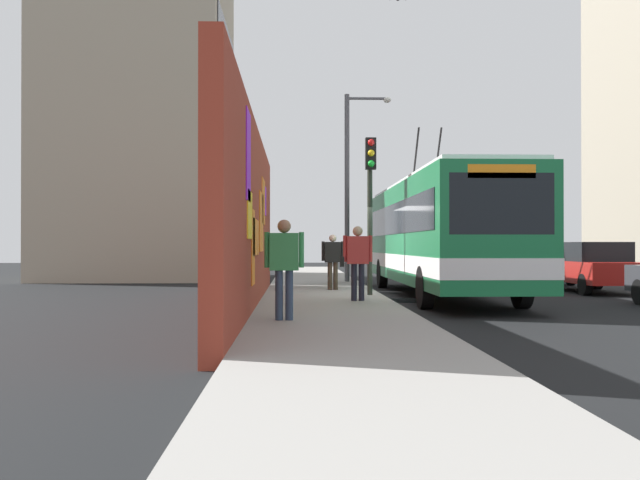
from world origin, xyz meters
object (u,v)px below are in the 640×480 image
Objects in this scene: street_lamp at (352,174)px; city_bus at (438,232)px; pedestrian_midblock at (333,257)px; parked_car_white at (493,259)px; pedestrian_at_curb at (357,256)px; parked_car_red at (591,266)px; parked_car_black at (535,262)px; traffic_light at (370,189)px; pedestrian_near_wall at (284,260)px.

city_bus is at bearing -159.40° from street_lamp.
street_lamp is (4.79, -0.96, 2.97)m from pedestrian_midblock.
parked_car_white is at bearing -22.33° from city_bus.
pedestrian_at_curb is at bearing -174.93° from pedestrian_midblock.
pedestrian_at_curb is 9.42m from street_lamp.
pedestrian_at_curb reaches higher than parked_car_white.
pedestrian_at_curb is (-3.45, 2.66, -0.64)m from city_bus.
parked_car_black is at bearing -0.00° from parked_car_red.
traffic_light is at bearing -158.85° from pedestrian_midblock.
parked_car_red is 8.29m from pedestrian_midblock.
city_bus is 2.89m from traffic_light.
parked_car_black is 10.27m from pedestrian_midblock.
parked_car_white is at bearing -45.45° from street_lamp.
city_bus is 7.63× the size of pedestrian_midblock.
pedestrian_at_curb is (4.28, -1.69, -0.00)m from pedestrian_near_wall.
pedestrian_near_wall reaches higher than parked_car_black.
parked_car_red is (1.64, -5.20, -1.02)m from city_bus.
parked_car_black is 12.97m from pedestrian_at_curb.
street_lamp reaches higher than traffic_light.
pedestrian_near_wall is at bearing 158.49° from pedestrian_at_curb.
city_bus is at bearing -29.35° from pedestrian_near_wall.
parked_car_white is 17.93m from pedestrian_at_curb.
traffic_light is at bearing 113.58° from parked_car_red.
traffic_light reaches higher than parked_car_black.
traffic_light is (-8.42, 7.35, 2.15)m from parked_car_black.
pedestrian_at_curb is at bearing 122.94° from parked_car_red.
pedestrian_near_wall is at bearing 171.14° from pedestrian_midblock.
pedestrian_near_wall is 0.42× the size of traffic_light.
pedestrian_midblock is 0.24× the size of street_lamp.
city_bus is 3.20m from pedestrian_midblock.
city_bus reaches higher than pedestrian_at_curb.
parked_car_white is 0.66× the size of street_lamp.
parked_car_black is 2.38× the size of pedestrian_near_wall.
street_lamp reaches higher than city_bus.
pedestrian_midblock is at bearing 5.07° from pedestrian_at_curb.
city_bus is 2.99× the size of traffic_light.
street_lamp reaches higher than parked_car_red.
traffic_light is at bearing 179.34° from street_lamp.
parked_car_black is 2.38× the size of pedestrian_at_curb.
parked_car_red is at bearing -57.06° from pedestrian_at_curb.
parked_car_black is at bearing -180.00° from parked_car_white.
pedestrian_midblock reaches higher than parked_car_white.
parked_car_black is 11.38m from traffic_light.
parked_car_red is at bearing 180.00° from parked_car_white.
traffic_light is at bearing 138.89° from parked_car_black.
parked_car_red is 2.43× the size of pedestrian_near_wall.
traffic_light reaches higher than parked_car_white.
street_lamp is (-7.16, 7.27, 3.25)m from parked_car_white.
traffic_light is (1.89, -0.51, 1.77)m from pedestrian_at_curb.
city_bus reaches higher than pedestrian_near_wall.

